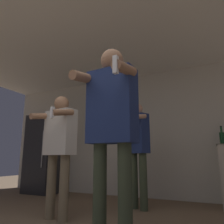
# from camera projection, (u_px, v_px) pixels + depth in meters

# --- Properties ---
(wall_back) EXTENTS (7.00, 0.06, 2.55)m
(wall_back) POSITION_uv_depth(u_px,v_px,m) (144.00, 133.00, 4.56)
(wall_back) COLOR beige
(wall_back) RESTS_ON ground_plane
(ceiling_slab) EXTENTS (7.00, 3.92, 0.05)m
(ceiling_slab) POSITION_uv_depth(u_px,v_px,m) (107.00, 36.00, 3.30)
(ceiling_slab) COLOR silver
(ceiling_slab) RESTS_ON wall_back
(refrigerator) EXTENTS (0.73, 0.74, 1.75)m
(refrigerator) POSITION_uv_depth(u_px,v_px,m) (46.00, 153.00, 5.10)
(refrigerator) COLOR #262628
(refrigerator) RESTS_ON ground_plane
(bottle_dark_rum) EXTENTS (0.08, 0.08, 0.32)m
(bottle_dark_rum) POSITION_uv_depth(u_px,v_px,m) (222.00, 138.00, 3.67)
(bottle_dark_rum) COLOR #194723
(bottle_dark_rum) RESTS_ON counter
(person_woman_foreground) EXTENTS (0.52, 0.46, 1.77)m
(person_woman_foreground) POSITION_uv_depth(u_px,v_px,m) (112.00, 122.00, 1.92)
(person_woman_foreground) COLOR #38422D
(person_woman_foreground) RESTS_ON ground_plane
(person_man_side) EXTENTS (0.56, 0.51, 1.61)m
(person_man_side) POSITION_uv_depth(u_px,v_px,m) (59.00, 143.00, 2.92)
(person_man_side) COLOR #75664C
(person_man_side) RESTS_ON ground_plane
(person_spectator_back) EXTENTS (0.54, 0.59, 1.67)m
(person_spectator_back) POSITION_uv_depth(u_px,v_px,m) (137.00, 145.00, 3.51)
(person_spectator_back) COLOR #38422D
(person_spectator_back) RESTS_ON ground_plane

